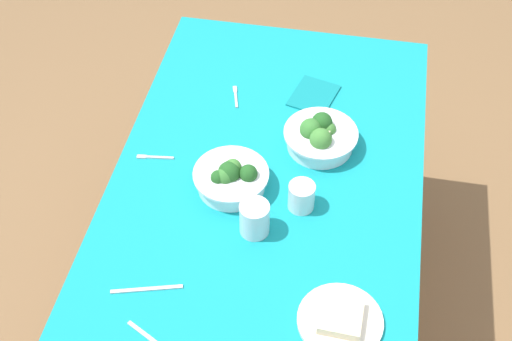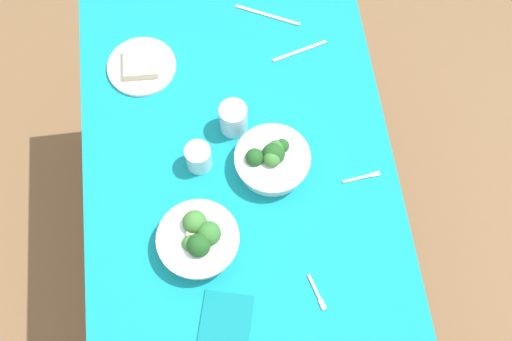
{
  "view_description": "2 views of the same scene",
  "coord_description": "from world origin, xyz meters",
  "px_view_note": "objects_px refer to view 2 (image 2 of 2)",
  "views": [
    {
      "loc": [
        1.32,
        0.22,
        2.26
      ],
      "look_at": [
        -0.0,
        -0.03,
        0.78
      ],
      "focal_mm": 48.65,
      "sensor_mm": 36.0,
      "label": 1
    },
    {
      "loc": [
        -0.74,
        0.05,
        2.5
      ],
      "look_at": [
        0.03,
        -0.05,
        0.78
      ],
      "focal_mm": 46.69,
      "sensor_mm": 36.0,
      "label": 2
    }
  ],
  "objects_px": {
    "water_glass_center": "(199,157)",
    "napkin_folded_upper": "(225,323)",
    "broccoli_bowl_far": "(199,239)",
    "table_knife_right": "(268,15)",
    "broccoli_bowl_near": "(272,160)",
    "fork_by_near_bowl": "(363,177)",
    "bread_side_plate": "(141,65)",
    "water_glass_side": "(233,118)",
    "table_knife_left": "(300,51)",
    "fork_by_far_bowl": "(317,294)"
  },
  "relations": [
    {
      "from": "water_glass_center",
      "to": "napkin_folded_upper",
      "type": "relative_size",
      "value": 0.52
    },
    {
      "from": "broccoli_bowl_far",
      "to": "table_knife_right",
      "type": "relative_size",
      "value": 1.02
    },
    {
      "from": "table_knife_right",
      "to": "napkin_folded_upper",
      "type": "relative_size",
      "value": 1.37
    },
    {
      "from": "water_glass_center",
      "to": "broccoli_bowl_near",
      "type": "bearing_deg",
      "value": -99.02
    },
    {
      "from": "fork_by_near_bowl",
      "to": "bread_side_plate",
      "type": "bearing_deg",
      "value": 136.12
    },
    {
      "from": "bread_side_plate",
      "to": "water_glass_side",
      "type": "xyz_separation_m",
      "value": [
        -0.24,
        -0.26,
        0.04
      ]
    },
    {
      "from": "broccoli_bowl_near",
      "to": "table_knife_right",
      "type": "relative_size",
      "value": 0.99
    },
    {
      "from": "broccoli_bowl_far",
      "to": "table_knife_left",
      "type": "bearing_deg",
      "value": -32.06
    },
    {
      "from": "bread_side_plate",
      "to": "table_knife_left",
      "type": "height_order",
      "value": "bread_side_plate"
    },
    {
      "from": "bread_side_plate",
      "to": "water_glass_side",
      "type": "relative_size",
      "value": 2.12
    },
    {
      "from": "bread_side_plate",
      "to": "table_knife_left",
      "type": "relative_size",
      "value": 1.16
    },
    {
      "from": "water_glass_side",
      "to": "fork_by_far_bowl",
      "type": "relative_size",
      "value": 0.98
    },
    {
      "from": "broccoli_bowl_far",
      "to": "fork_by_near_bowl",
      "type": "bearing_deg",
      "value": -73.98
    },
    {
      "from": "bread_side_plate",
      "to": "fork_by_far_bowl",
      "type": "distance_m",
      "value": 0.87
    },
    {
      "from": "broccoli_bowl_near",
      "to": "water_glass_side",
      "type": "height_order",
      "value": "same"
    },
    {
      "from": "broccoli_bowl_far",
      "to": "table_knife_left",
      "type": "relative_size",
      "value": 1.22
    },
    {
      "from": "fork_by_far_bowl",
      "to": "napkin_folded_upper",
      "type": "xyz_separation_m",
      "value": [
        -0.05,
        0.25,
        0.0
      ]
    },
    {
      "from": "table_knife_left",
      "to": "napkin_folded_upper",
      "type": "distance_m",
      "value": 0.87
    },
    {
      "from": "table_knife_left",
      "to": "water_glass_center",
      "type": "bearing_deg",
      "value": 29.08
    },
    {
      "from": "table_knife_left",
      "to": "table_knife_right",
      "type": "bearing_deg",
      "value": -77.25
    },
    {
      "from": "fork_by_far_bowl",
      "to": "table_knife_left",
      "type": "relative_size",
      "value": 0.55
    },
    {
      "from": "table_knife_left",
      "to": "napkin_folded_upper",
      "type": "bearing_deg",
      "value": 52.52
    },
    {
      "from": "water_glass_side",
      "to": "fork_by_far_bowl",
      "type": "distance_m",
      "value": 0.55
    },
    {
      "from": "broccoli_bowl_far",
      "to": "water_glass_center",
      "type": "distance_m",
      "value": 0.24
    },
    {
      "from": "napkin_folded_upper",
      "to": "fork_by_far_bowl",
      "type": "bearing_deg",
      "value": -79.34
    },
    {
      "from": "fork_by_far_bowl",
      "to": "table_knife_right",
      "type": "height_order",
      "value": "same"
    },
    {
      "from": "water_glass_side",
      "to": "table_knife_right",
      "type": "bearing_deg",
      "value": -21.83
    },
    {
      "from": "table_knife_right",
      "to": "napkin_folded_upper",
      "type": "bearing_deg",
      "value": 103.04
    },
    {
      "from": "water_glass_side",
      "to": "napkin_folded_upper",
      "type": "relative_size",
      "value": 0.62
    },
    {
      "from": "water_glass_side",
      "to": "fork_by_near_bowl",
      "type": "bearing_deg",
      "value": -121.06
    },
    {
      "from": "broccoli_bowl_far",
      "to": "water_glass_center",
      "type": "relative_size",
      "value": 2.68
    },
    {
      "from": "broccoli_bowl_far",
      "to": "napkin_folded_upper",
      "type": "xyz_separation_m",
      "value": [
        -0.22,
        -0.05,
        -0.04
      ]
    },
    {
      "from": "broccoli_bowl_near",
      "to": "napkin_folded_upper",
      "type": "relative_size",
      "value": 1.35
    },
    {
      "from": "napkin_folded_upper",
      "to": "table_knife_right",
      "type": "bearing_deg",
      "value": -14.05
    },
    {
      "from": "table_knife_left",
      "to": "napkin_folded_upper",
      "type": "relative_size",
      "value": 1.14
    },
    {
      "from": "broccoli_bowl_far",
      "to": "water_glass_center",
      "type": "bearing_deg",
      "value": -5.08
    },
    {
      "from": "fork_by_far_bowl",
      "to": "table_knife_left",
      "type": "height_order",
      "value": "same"
    },
    {
      "from": "fork_by_far_bowl",
      "to": "table_knife_right",
      "type": "xyz_separation_m",
      "value": [
        0.91,
        0.01,
        -0.0
      ]
    },
    {
      "from": "water_glass_side",
      "to": "napkin_folded_upper",
      "type": "distance_m",
      "value": 0.58
    },
    {
      "from": "water_glass_center",
      "to": "fork_by_near_bowl",
      "type": "bearing_deg",
      "value": -102.67
    },
    {
      "from": "table_knife_left",
      "to": "fork_by_far_bowl",
      "type": "bearing_deg",
      "value": 68.8
    },
    {
      "from": "broccoli_bowl_far",
      "to": "water_glass_side",
      "type": "height_order",
      "value": "broccoli_bowl_far"
    },
    {
      "from": "broccoli_bowl_near",
      "to": "napkin_folded_upper",
      "type": "distance_m",
      "value": 0.47
    },
    {
      "from": "water_glass_center",
      "to": "water_glass_side",
      "type": "xyz_separation_m",
      "value": [
        0.11,
        -0.11,
        0.01
      ]
    },
    {
      "from": "bread_side_plate",
      "to": "table_knife_right",
      "type": "bearing_deg",
      "value": -70.39
    },
    {
      "from": "water_glass_side",
      "to": "fork_by_near_bowl",
      "type": "distance_m",
      "value": 0.41
    },
    {
      "from": "bread_side_plate",
      "to": "table_knife_right",
      "type": "height_order",
      "value": "bread_side_plate"
    },
    {
      "from": "broccoli_bowl_near",
      "to": "fork_by_far_bowl",
      "type": "xyz_separation_m",
      "value": [
        -0.39,
        -0.07,
        -0.04
      ]
    },
    {
      "from": "broccoli_bowl_near",
      "to": "fork_by_near_bowl",
      "type": "distance_m",
      "value": 0.27
    },
    {
      "from": "table_knife_left",
      "to": "bread_side_plate",
      "type": "bearing_deg",
      "value": -16.17
    }
  ]
}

